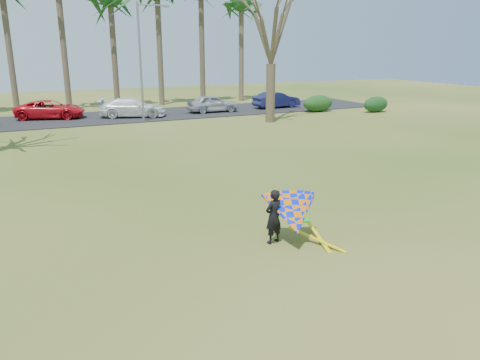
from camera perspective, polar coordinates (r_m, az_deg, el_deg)
name	(u,v)px	position (r m, az deg, el deg)	size (l,w,h in m)	color
ground	(270,235)	(13.33, 3.74, -6.70)	(100.00, 100.00, 0.00)	#244E11
parking_strip	(107,117)	(36.57, -15.88, 7.36)	(46.00, 7.00, 0.06)	black
palm_9	(241,1)	(46.45, 0.16, 20.96)	(4.84, 4.84, 10.84)	brown
bare_tree_right	(272,24)	(32.92, 3.89, 18.45)	(6.27, 6.27, 9.21)	#443529
streetlight	(142,56)	(33.72, -11.81, 14.53)	(2.28, 0.18, 8.00)	gray
hedge_near	(318,103)	(38.93, 9.49, 9.19)	(2.70, 1.22, 1.35)	#163A15
hedge_far	(376,104)	(39.73, 16.23, 8.85)	(2.27, 1.07, 1.26)	#143716
car_2	(50,109)	(37.01, -22.14, 7.98)	(2.20, 4.78, 1.33)	red
car_3	(133,107)	(36.05, -12.96, 8.61)	(1.95, 4.81, 1.39)	white
car_4	(213,103)	(37.90, -3.35, 9.31)	(1.62, 4.01, 1.37)	#A8ADB6
car_5	(276,100)	(40.71, 4.47, 9.73)	(1.42, 4.07, 1.34)	navy
kite_flyer	(292,214)	(12.55, 6.30, -4.11)	(2.13, 2.39, 2.02)	black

